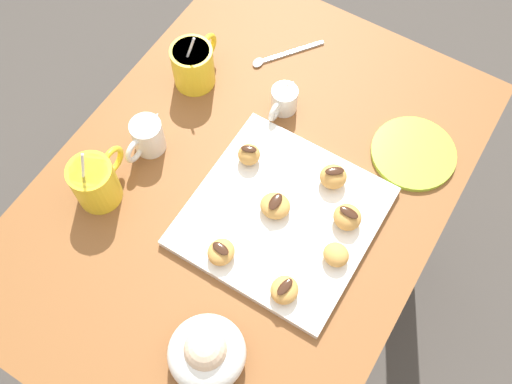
{
  "coord_description": "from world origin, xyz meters",
  "views": [
    {
      "loc": [
        -0.42,
        -0.28,
        1.72
      ],
      "look_at": [
        -0.01,
        -0.03,
        0.78
      ],
      "focal_mm": 40.92,
      "sensor_mm": 36.0,
      "label": 1
    }
  ],
  "objects_px": {
    "ice_cream_bowl": "(207,352)",
    "coffee_mug_yellow_left": "(95,181)",
    "chocolate_sauce_pitcher": "(284,99)",
    "beignet_1": "(275,206)",
    "saucer_lime_left": "(413,153)",
    "beignet_5": "(333,177)",
    "beignet_3": "(284,290)",
    "dining_table": "(247,221)",
    "beignet_0": "(249,155)",
    "beignet_2": "(221,252)",
    "pastry_plate_square": "(282,216)",
    "cream_pitcher_white": "(147,136)",
    "beignet_4": "(336,255)",
    "coffee_mug_yellow_right": "(194,64)",
    "beignet_6": "(347,217)"
  },
  "relations": [
    {
      "from": "coffee_mug_yellow_left",
      "to": "ice_cream_bowl",
      "type": "xyz_separation_m",
      "value": [
        -0.14,
        -0.33,
        -0.01
      ]
    },
    {
      "from": "saucer_lime_left",
      "to": "beignet_4",
      "type": "bearing_deg",
      "value": 174.24
    },
    {
      "from": "ice_cream_bowl",
      "to": "saucer_lime_left",
      "type": "distance_m",
      "value": 0.54
    },
    {
      "from": "ice_cream_bowl",
      "to": "coffee_mug_yellow_left",
      "type": "bearing_deg",
      "value": 66.52
    },
    {
      "from": "dining_table",
      "to": "coffee_mug_yellow_right",
      "type": "bearing_deg",
      "value": 54.39
    },
    {
      "from": "ice_cream_bowl",
      "to": "beignet_2",
      "type": "xyz_separation_m",
      "value": [
        0.15,
        0.07,
        -0.01
      ]
    },
    {
      "from": "dining_table",
      "to": "beignet_1",
      "type": "bearing_deg",
      "value": -104.25
    },
    {
      "from": "dining_table",
      "to": "beignet_5",
      "type": "distance_m",
      "value": 0.25
    },
    {
      "from": "beignet_3",
      "to": "chocolate_sauce_pitcher",
      "type": "bearing_deg",
      "value": 30.33
    },
    {
      "from": "pastry_plate_square",
      "to": "saucer_lime_left",
      "type": "distance_m",
      "value": 0.29
    },
    {
      "from": "beignet_0",
      "to": "beignet_5",
      "type": "height_order",
      "value": "beignet_5"
    },
    {
      "from": "coffee_mug_yellow_right",
      "to": "pastry_plate_square",
      "type": "bearing_deg",
      "value": -119.88
    },
    {
      "from": "cream_pitcher_white",
      "to": "beignet_3",
      "type": "relative_size",
      "value": 2.09
    },
    {
      "from": "chocolate_sauce_pitcher",
      "to": "ice_cream_bowl",
      "type": "bearing_deg",
      "value": -163.61
    },
    {
      "from": "dining_table",
      "to": "beignet_0",
      "type": "xyz_separation_m",
      "value": [
        0.05,
        0.02,
        0.19
      ]
    },
    {
      "from": "chocolate_sauce_pitcher",
      "to": "beignet_5",
      "type": "xyz_separation_m",
      "value": [
        -0.11,
        -0.16,
        0.0
      ]
    },
    {
      "from": "dining_table",
      "to": "beignet_4",
      "type": "relative_size",
      "value": 21.33
    },
    {
      "from": "cream_pitcher_white",
      "to": "beignet_5",
      "type": "xyz_separation_m",
      "value": [
        0.11,
        -0.34,
        -0.0
      ]
    },
    {
      "from": "beignet_4",
      "to": "beignet_6",
      "type": "distance_m",
      "value": 0.07
    },
    {
      "from": "pastry_plate_square",
      "to": "beignet_3",
      "type": "height_order",
      "value": "beignet_3"
    },
    {
      "from": "coffee_mug_yellow_left",
      "to": "coffee_mug_yellow_right",
      "type": "xyz_separation_m",
      "value": [
        0.31,
        0.0,
        -0.0
      ]
    },
    {
      "from": "pastry_plate_square",
      "to": "beignet_4",
      "type": "xyz_separation_m",
      "value": [
        -0.02,
        -0.12,
        0.02
      ]
    },
    {
      "from": "coffee_mug_yellow_right",
      "to": "ice_cream_bowl",
      "type": "distance_m",
      "value": 0.56
    },
    {
      "from": "ice_cream_bowl",
      "to": "saucer_lime_left",
      "type": "relative_size",
      "value": 0.77
    },
    {
      "from": "beignet_5",
      "to": "beignet_3",
      "type": "bearing_deg",
      "value": -172.31
    },
    {
      "from": "cream_pitcher_white",
      "to": "beignet_4",
      "type": "xyz_separation_m",
      "value": [
        -0.02,
        -0.41,
        -0.01
      ]
    },
    {
      "from": "saucer_lime_left",
      "to": "beignet_0",
      "type": "relative_size",
      "value": 3.89
    },
    {
      "from": "pastry_plate_square",
      "to": "beignet_3",
      "type": "relative_size",
      "value": 6.37
    },
    {
      "from": "dining_table",
      "to": "pastry_plate_square",
      "type": "xyz_separation_m",
      "value": [
        -0.02,
        -0.09,
        0.16
      ]
    },
    {
      "from": "beignet_1",
      "to": "saucer_lime_left",
      "type": "bearing_deg",
      "value": -33.57
    },
    {
      "from": "chocolate_sauce_pitcher",
      "to": "beignet_6",
      "type": "distance_m",
      "value": 0.28
    },
    {
      "from": "beignet_6",
      "to": "cream_pitcher_white",
      "type": "bearing_deg",
      "value": 97.14
    },
    {
      "from": "beignet_0",
      "to": "beignet_6",
      "type": "xyz_separation_m",
      "value": [
        -0.02,
        -0.21,
        -0.0
      ]
    },
    {
      "from": "saucer_lime_left",
      "to": "beignet_3",
      "type": "bearing_deg",
      "value": 169.14
    },
    {
      "from": "ice_cream_bowl",
      "to": "beignet_2",
      "type": "bearing_deg",
      "value": 25.58
    },
    {
      "from": "coffee_mug_yellow_left",
      "to": "beignet_2",
      "type": "height_order",
      "value": "coffee_mug_yellow_left"
    },
    {
      "from": "pastry_plate_square",
      "to": "coffee_mug_yellow_right",
      "type": "xyz_separation_m",
      "value": [
        0.18,
        0.31,
        0.04
      ]
    },
    {
      "from": "beignet_6",
      "to": "dining_table",
      "type": "bearing_deg",
      "value": 98.05
    },
    {
      "from": "chocolate_sauce_pitcher",
      "to": "beignet_4",
      "type": "bearing_deg",
      "value": -134.4
    },
    {
      "from": "dining_table",
      "to": "beignet_5",
      "type": "xyz_separation_m",
      "value": [
        0.09,
        -0.13,
        0.19
      ]
    },
    {
      "from": "beignet_4",
      "to": "saucer_lime_left",
      "type": "bearing_deg",
      "value": -5.76
    },
    {
      "from": "cream_pitcher_white",
      "to": "saucer_lime_left",
      "type": "bearing_deg",
      "value": -60.47
    },
    {
      "from": "pastry_plate_square",
      "to": "coffee_mug_yellow_left",
      "type": "height_order",
      "value": "coffee_mug_yellow_left"
    },
    {
      "from": "saucer_lime_left",
      "to": "beignet_6",
      "type": "xyz_separation_m",
      "value": [
        -0.2,
        0.04,
        0.03
      ]
    },
    {
      "from": "cream_pitcher_white",
      "to": "beignet_3",
      "type": "distance_m",
      "value": 0.39
    },
    {
      "from": "coffee_mug_yellow_right",
      "to": "beignet_0",
      "type": "height_order",
      "value": "coffee_mug_yellow_right"
    },
    {
      "from": "saucer_lime_left",
      "to": "beignet_3",
      "type": "relative_size",
      "value": 3.25
    },
    {
      "from": "coffee_mug_yellow_left",
      "to": "beignet_6",
      "type": "xyz_separation_m",
      "value": [
        0.18,
        -0.41,
        -0.02
      ]
    },
    {
      "from": "coffee_mug_yellow_right",
      "to": "beignet_6",
      "type": "height_order",
      "value": "coffee_mug_yellow_right"
    },
    {
      "from": "ice_cream_bowl",
      "to": "chocolate_sauce_pitcher",
      "type": "relative_size",
      "value": 1.36
    }
  ]
}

